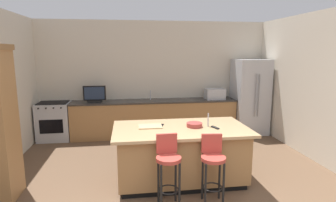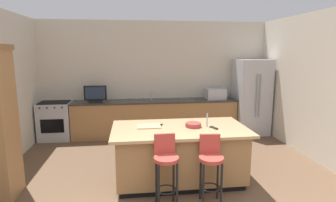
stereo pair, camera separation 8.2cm
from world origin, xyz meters
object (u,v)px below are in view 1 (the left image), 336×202
at_px(bar_stool_right, 213,163).
at_px(microwave, 215,94).
at_px(tv_remote, 215,128).
at_px(bar_stool_left, 168,164).
at_px(kitchen_island, 181,154).
at_px(refrigerator, 250,97).
at_px(tv_monitor, 95,95).
at_px(range_oven, 54,121).
at_px(cutting_board, 150,126).
at_px(fruit_bowl, 194,125).
at_px(cell_phone, 161,125).

bearing_deg(bar_stool_right, microwave, 77.98).
distance_m(microwave, tv_remote, 2.79).
xyz_separation_m(bar_stool_left, tv_remote, (0.84, 0.61, 0.31)).
xyz_separation_m(kitchen_island, refrigerator, (2.27, 2.46, 0.49)).
bearing_deg(tv_monitor, range_oven, 177.01).
distance_m(tv_remote, cutting_board, 1.04).
bearing_deg(range_oven, fruit_bowl, -42.03).
distance_m(tv_monitor, cutting_board, 2.65).
distance_m(tv_monitor, cell_phone, 2.68).
relative_size(bar_stool_left, cell_phone, 6.64).
height_order(tv_monitor, fruit_bowl, tv_monitor).
distance_m(kitchen_island, refrigerator, 3.38).
xyz_separation_m(refrigerator, tv_monitor, (-3.89, 0.04, 0.13)).
height_order(cell_phone, tv_remote, tv_remote).
xyz_separation_m(range_oven, bar_stool_right, (2.90, -3.27, 0.12)).
relative_size(range_oven, bar_stool_right, 0.95).
bearing_deg(tv_remote, refrigerator, 36.28).
distance_m(bar_stool_right, cell_phone, 1.13).
distance_m(cell_phone, cutting_board, 0.20).
xyz_separation_m(kitchen_island, cutting_board, (-0.49, 0.11, 0.45)).
xyz_separation_m(microwave, cell_phone, (-1.67, -2.38, -0.12)).
relative_size(refrigerator, tv_remote, 11.18).
bearing_deg(bar_stool_left, microwave, 60.50).
bearing_deg(tv_remote, microwave, 52.98).
bearing_deg(cutting_board, range_oven, 130.75).
bearing_deg(tv_remote, tv_monitor, 109.87).
bearing_deg(bar_stool_right, cutting_board, 139.63).
height_order(tv_monitor, cell_phone, tv_monitor).
bearing_deg(refrigerator, range_oven, 178.97).
height_order(bar_stool_right, fruit_bowl, same).
bearing_deg(kitchen_island, tv_monitor, 122.94).
height_order(refrigerator, microwave, refrigerator).
height_order(range_oven, bar_stool_right, bar_stool_right).
relative_size(range_oven, fruit_bowl, 3.60).
bearing_deg(bar_stool_right, cell_phone, 130.11).
relative_size(bar_stool_left, tv_remote, 5.86).
bearing_deg(bar_stool_left, cell_phone, 86.88).
relative_size(microwave, bar_stool_right, 0.50).
bearing_deg(refrigerator, tv_remote, -124.11).
bearing_deg(cutting_board, bar_stool_right, -46.20).
height_order(range_oven, tv_monitor, tv_monitor).
bearing_deg(bar_stool_left, tv_remote, 33.61).
xyz_separation_m(refrigerator, bar_stool_left, (-2.58, -3.18, -0.35)).
distance_m(range_oven, fruit_bowl, 3.82).
xyz_separation_m(range_oven, tv_monitor, (0.97, -0.05, 0.62)).
bearing_deg(fruit_bowl, cutting_board, 172.43).
relative_size(fruit_bowl, tv_remote, 1.50).
distance_m(range_oven, microwave, 4.00).
distance_m(microwave, bar_stool_right, 3.47).
distance_m(cell_phone, tv_remote, 0.88).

